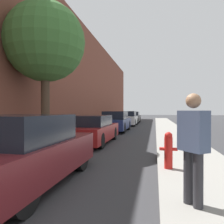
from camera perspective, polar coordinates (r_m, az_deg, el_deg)
ground_plane at (r=14.93m, az=3.88°, el=-5.35°), size 120.00×120.00×0.00m
sidewalk_left at (r=15.55m, az=-6.82°, el=-4.90°), size 2.00×52.00×0.12m
sidewalk_right at (r=14.85m, az=15.10°, el=-5.16°), size 2.00×52.00×0.12m
building_facade_left at (r=16.19m, az=-11.46°, el=10.35°), size 0.70×52.00×8.59m
parked_car_maroon at (r=4.87m, az=-22.07°, el=-9.40°), size 1.79×4.00×1.41m
parked_car_red at (r=10.19m, az=-5.32°, el=-4.58°), size 1.75×4.50×1.27m
parked_car_navy at (r=15.95m, az=1.01°, el=-2.51°), size 1.69×4.60×1.44m
parked_car_white at (r=22.00m, az=4.02°, el=-1.70°), size 1.75×4.13×1.43m
parked_car_black at (r=27.17m, az=5.23°, el=-1.37°), size 1.78×4.47×1.35m
street_tree_near at (r=10.09m, az=-16.78°, el=16.71°), size 3.32×3.32×5.90m
fire_hydrant at (r=5.52m, az=14.29°, el=-9.36°), size 0.42×0.19×0.87m
pedestrian at (r=3.46m, az=20.13°, el=-7.33°), size 0.44×0.48×1.63m
bicycle at (r=9.35m, az=18.39°, el=-5.82°), size 0.44×1.76×0.72m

